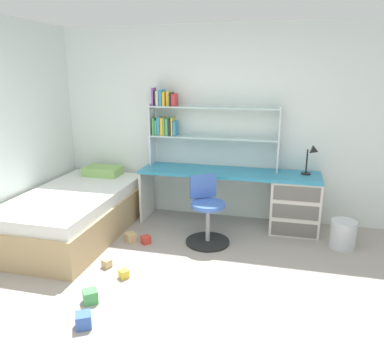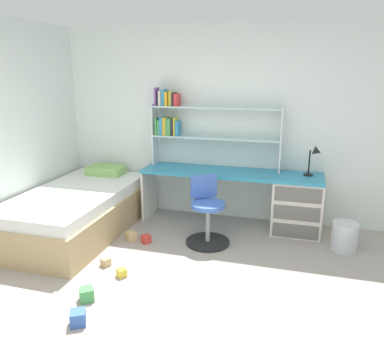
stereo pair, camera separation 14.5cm
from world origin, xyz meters
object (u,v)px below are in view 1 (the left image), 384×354
swivel_chair (207,217)px  bed_platform (75,212)px  bookshelf_hutch (191,121)px  waste_bin (343,234)px  toy_block_green_2 (90,296)px  toy_block_blue_4 (84,320)px  toy_block_red_0 (146,240)px  toy_block_yellow_3 (124,274)px  desk (277,198)px  desk_lamp (313,155)px  toy_block_natural_1 (107,263)px  toy_block_natural_5 (131,237)px

swivel_chair → bed_platform: swivel_chair is taller
bookshelf_hutch → waste_bin: bearing=-15.5°
toy_block_green_2 → toy_block_blue_4: (0.11, -0.32, 0.00)m
toy_block_red_0 → toy_block_yellow_3: size_ratio=1.15×
desk → toy_block_yellow_3: desk is taller
desk → toy_block_red_0: bearing=-150.6°
swivel_chair → bookshelf_hutch: bearing=116.9°
desk_lamp → bed_platform: (-2.82, -0.81, -0.71)m
desk → swivel_chair: bearing=-141.8°
toy_block_natural_1 → toy_block_yellow_3: same height
swivel_chair → toy_block_natural_5: bearing=-166.8°
waste_bin → toy_block_red_0: 2.30m
toy_block_natural_5 → toy_block_red_0: bearing=-2.8°
desk → toy_block_natural_5: desk is taller
toy_block_red_0 → toy_block_natural_5: toy_block_natural_5 is taller
desk_lamp → toy_block_natural_5: 2.43m
toy_block_red_0 → toy_block_natural_1: (-0.20, -0.63, -0.01)m
toy_block_yellow_3 → toy_block_blue_4: 0.77m
bookshelf_hutch → toy_block_natural_1: bookshelf_hutch is taller
swivel_chair → toy_block_green_2: bearing=-117.3°
waste_bin → toy_block_natural_5: (-2.44, -0.45, -0.11)m
toy_block_natural_1 → toy_block_green_2: (0.14, -0.61, 0.02)m
bookshelf_hutch → toy_block_red_0: bookshelf_hutch is taller
desk → waste_bin: size_ratio=7.07×
toy_block_yellow_3 → toy_block_blue_4: bearing=-90.4°
swivel_chair → toy_block_red_0: size_ratio=8.36×
desk_lamp → bed_platform: size_ratio=0.18×
toy_block_red_0 → toy_block_natural_5: bearing=177.2°
toy_block_yellow_3 → bed_platform: bearing=139.8°
toy_block_natural_1 → toy_block_yellow_3: size_ratio=1.00×
desk_lamp → toy_block_yellow_3: 2.63m
toy_block_yellow_3 → toy_block_green_2: bearing=-104.4°
toy_block_yellow_3 → swivel_chair: bearing=57.7°
desk_lamp → waste_bin: (0.38, -0.43, -0.82)m
desk → toy_block_natural_1: (-1.67, -1.46, -0.37)m
bookshelf_hutch → toy_block_green_2: bookshelf_hutch is taller
toy_block_blue_4 → bed_platform: bearing=121.8°
toy_block_natural_1 → toy_block_green_2: size_ratio=0.71×
swivel_chair → bed_platform: size_ratio=0.38×
toy_block_natural_1 → toy_block_yellow_3: 0.30m
bookshelf_hutch → desk_lamp: size_ratio=4.48×
bookshelf_hutch → toy_block_natural_5: (-0.50, -0.98, -1.28)m
bed_platform → waste_bin: size_ratio=6.42×
toy_block_blue_4 → toy_block_natural_5: size_ratio=1.09×
desk → desk_lamp: bearing=7.7°
toy_block_natural_1 → toy_block_yellow_3: bearing=-31.0°
bookshelf_hutch → swivel_chair: bearing=-63.1°
toy_block_green_2 → toy_block_natural_5: bearing=96.5°
swivel_chair → toy_block_green_2: 1.66m
swivel_chair → toy_block_blue_4: size_ratio=6.63×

